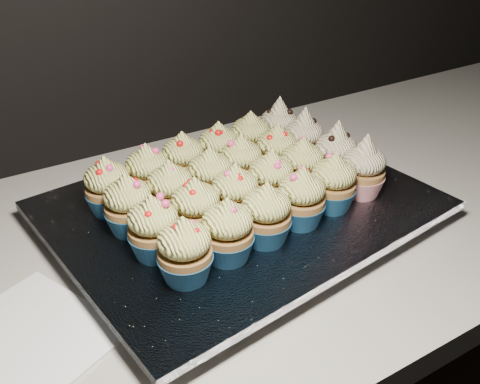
% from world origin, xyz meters
% --- Properties ---
extents(worktop, '(2.44, 0.64, 0.04)m').
position_xyz_m(worktop, '(0.00, 1.70, 0.88)').
color(worktop, beige).
rests_on(worktop, cabinet).
extents(napkin, '(0.22, 0.22, 0.00)m').
position_xyz_m(napkin, '(-0.49, 1.61, 0.90)').
color(napkin, white).
rests_on(napkin, worktop).
extents(baking_tray, '(0.50, 0.40, 0.02)m').
position_xyz_m(baking_tray, '(-0.16, 1.69, 0.91)').
color(baking_tray, black).
rests_on(baking_tray, worktop).
extents(foil_lining, '(0.54, 0.45, 0.01)m').
position_xyz_m(foil_lining, '(-0.16, 1.69, 0.93)').
color(foil_lining, silver).
rests_on(foil_lining, baking_tray).
extents(cupcake_0, '(0.06, 0.06, 0.08)m').
position_xyz_m(cupcake_0, '(-0.30, 1.58, 0.97)').
color(cupcake_0, navy).
rests_on(cupcake_0, foil_lining).
extents(cupcake_1, '(0.06, 0.06, 0.08)m').
position_xyz_m(cupcake_1, '(-0.24, 1.59, 0.97)').
color(cupcake_1, navy).
rests_on(cupcake_1, foil_lining).
extents(cupcake_2, '(0.06, 0.06, 0.08)m').
position_xyz_m(cupcake_2, '(-0.18, 1.60, 0.97)').
color(cupcake_2, navy).
rests_on(cupcake_2, foil_lining).
extents(cupcake_3, '(0.06, 0.06, 0.08)m').
position_xyz_m(cupcake_3, '(-0.12, 1.61, 0.97)').
color(cupcake_3, navy).
rests_on(cupcake_3, foil_lining).
extents(cupcake_4, '(0.06, 0.06, 0.08)m').
position_xyz_m(cupcake_4, '(-0.06, 1.61, 0.97)').
color(cupcake_4, navy).
rests_on(cupcake_4, foil_lining).
extents(cupcake_5, '(0.06, 0.06, 0.10)m').
position_xyz_m(cupcake_5, '(-0.00, 1.62, 0.97)').
color(cupcake_5, red).
rests_on(cupcake_5, foil_lining).
extents(cupcake_6, '(0.06, 0.06, 0.08)m').
position_xyz_m(cupcake_6, '(-0.31, 1.64, 0.97)').
color(cupcake_6, navy).
rests_on(cupcake_6, foil_lining).
extents(cupcake_7, '(0.06, 0.06, 0.08)m').
position_xyz_m(cupcake_7, '(-0.25, 1.65, 0.97)').
color(cupcake_7, navy).
rests_on(cupcake_7, foil_lining).
extents(cupcake_8, '(0.06, 0.06, 0.08)m').
position_xyz_m(cupcake_8, '(-0.19, 1.66, 0.97)').
color(cupcake_8, navy).
rests_on(cupcake_8, foil_lining).
extents(cupcake_9, '(0.06, 0.06, 0.08)m').
position_xyz_m(cupcake_9, '(-0.13, 1.67, 0.97)').
color(cupcake_9, navy).
rests_on(cupcake_9, foil_lining).
extents(cupcake_10, '(0.06, 0.06, 0.08)m').
position_xyz_m(cupcake_10, '(-0.07, 1.67, 0.97)').
color(cupcake_10, navy).
rests_on(cupcake_10, foil_lining).
extents(cupcake_11, '(0.06, 0.06, 0.10)m').
position_xyz_m(cupcake_11, '(-0.01, 1.68, 0.97)').
color(cupcake_11, red).
rests_on(cupcake_11, foil_lining).
extents(cupcake_12, '(0.06, 0.06, 0.08)m').
position_xyz_m(cupcake_12, '(-0.32, 1.71, 0.97)').
color(cupcake_12, navy).
rests_on(cupcake_12, foil_lining).
extents(cupcake_13, '(0.06, 0.06, 0.08)m').
position_xyz_m(cupcake_13, '(-0.26, 1.71, 0.97)').
color(cupcake_13, navy).
rests_on(cupcake_13, foil_lining).
extents(cupcake_14, '(0.06, 0.06, 0.08)m').
position_xyz_m(cupcake_14, '(-0.20, 1.72, 0.97)').
color(cupcake_14, navy).
rests_on(cupcake_14, foil_lining).
extents(cupcake_15, '(0.06, 0.06, 0.08)m').
position_xyz_m(cupcake_15, '(-0.14, 1.73, 0.97)').
color(cupcake_15, navy).
rests_on(cupcake_15, foil_lining).
extents(cupcake_16, '(0.06, 0.06, 0.08)m').
position_xyz_m(cupcake_16, '(-0.08, 1.73, 0.97)').
color(cupcake_16, navy).
rests_on(cupcake_16, foil_lining).
extents(cupcake_17, '(0.06, 0.06, 0.10)m').
position_xyz_m(cupcake_17, '(-0.02, 1.74, 0.97)').
color(cupcake_17, red).
rests_on(cupcake_17, foil_lining).
extents(cupcake_18, '(0.06, 0.06, 0.08)m').
position_xyz_m(cupcake_18, '(-0.33, 1.76, 0.97)').
color(cupcake_18, navy).
rests_on(cupcake_18, foil_lining).
extents(cupcake_19, '(0.06, 0.06, 0.08)m').
position_xyz_m(cupcake_19, '(-0.27, 1.77, 0.97)').
color(cupcake_19, navy).
rests_on(cupcake_19, foil_lining).
extents(cupcake_20, '(0.06, 0.06, 0.08)m').
position_xyz_m(cupcake_20, '(-0.21, 1.78, 0.97)').
color(cupcake_20, navy).
rests_on(cupcake_20, foil_lining).
extents(cupcake_21, '(0.06, 0.06, 0.08)m').
position_xyz_m(cupcake_21, '(-0.15, 1.78, 0.97)').
color(cupcake_21, navy).
rests_on(cupcake_21, foil_lining).
extents(cupcake_22, '(0.06, 0.06, 0.08)m').
position_xyz_m(cupcake_22, '(-0.09, 1.79, 0.97)').
color(cupcake_22, navy).
rests_on(cupcake_22, foil_lining).
extents(cupcake_23, '(0.06, 0.06, 0.10)m').
position_xyz_m(cupcake_23, '(-0.03, 1.80, 0.97)').
color(cupcake_23, red).
rests_on(cupcake_23, foil_lining).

